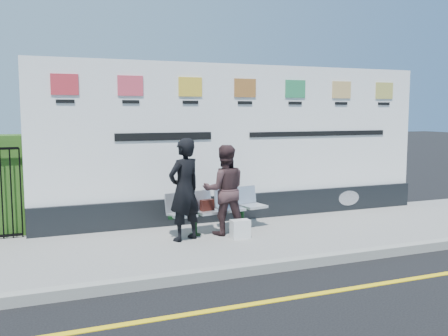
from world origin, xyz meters
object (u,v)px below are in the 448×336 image
woman_right (225,190)px  bench (219,220)px  billboard (243,153)px  woman_left (184,190)px

woman_right → bench: bearing=-72.5°
billboard → bench: bearing=-134.3°
woman_right → woman_left: bearing=22.5°
bench → woman_left: woman_left is taller
bench → woman_left: bearing=-165.8°
billboard → woman_left: bearing=-142.7°
billboard → woman_right: size_ratio=5.20×
billboard → woman_right: billboard is taller
bench → woman_left: (-0.74, -0.34, 0.64)m
billboard → bench: size_ratio=4.29×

